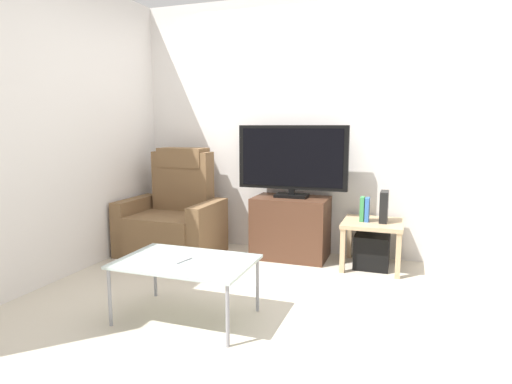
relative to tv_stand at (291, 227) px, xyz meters
name	(u,v)px	position (x,y,z in m)	size (l,w,h in m)	color
ground_plane	(281,287)	(0.14, -0.84, -0.31)	(6.40, 6.40, 0.00)	beige
wall_back	(313,127)	(0.14, 0.29, 0.99)	(6.40, 0.06, 2.60)	silver
wall_side	(85,127)	(-1.74, -0.84, 0.99)	(0.06, 4.48, 2.60)	silver
tv_stand	(291,227)	(0.00, 0.00, 0.00)	(0.73, 0.47, 0.61)	#4C2D1E
television	(292,159)	(0.00, 0.02, 0.68)	(1.09, 0.20, 0.71)	black
recliner_armchair	(174,217)	(-1.19, -0.23, 0.07)	(0.98, 0.78, 1.08)	brown
side_table	(373,229)	(0.80, -0.06, 0.06)	(0.54, 0.54, 0.44)	tan
subwoofer_box	(372,251)	(0.80, -0.06, -0.15)	(0.31, 0.31, 0.31)	black
book_leftmost	(362,209)	(0.70, -0.08, 0.25)	(0.04, 0.10, 0.23)	#388C4C
book_middle	(367,210)	(0.74, -0.08, 0.24)	(0.04, 0.11, 0.22)	#3366B2
game_console	(384,207)	(0.89, -0.05, 0.27)	(0.07, 0.20, 0.28)	black
coffee_table	(186,264)	(-0.31, -1.60, 0.08)	(0.90, 0.60, 0.41)	#B2C6C1
cell_phone	(181,260)	(-0.34, -1.62, 0.11)	(0.07, 0.15, 0.01)	#B7B7BC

